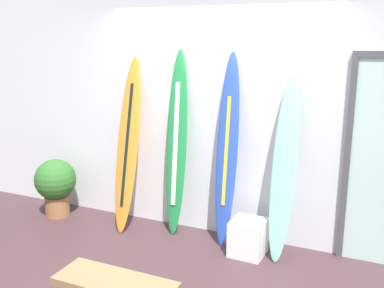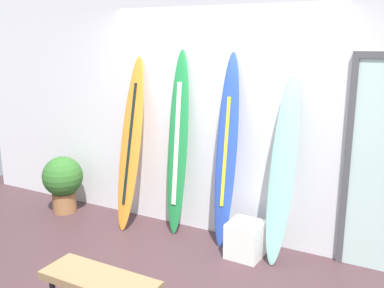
{
  "view_description": "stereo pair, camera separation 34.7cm",
  "coord_description": "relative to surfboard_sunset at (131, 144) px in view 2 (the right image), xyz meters",
  "views": [
    {
      "loc": [
        1.66,
        -3.17,
        2.17
      ],
      "look_at": [
        -0.18,
        0.95,
        1.08
      ],
      "focal_mm": 40.9,
      "sensor_mm": 36.0,
      "label": 1
    },
    {
      "loc": [
        1.97,
        -3.02,
        2.17
      ],
      "look_at": [
        -0.18,
        0.95,
        1.08
      ],
      "focal_mm": 40.9,
      "sensor_mm": 36.0,
      "label": 2
    }
  ],
  "objects": [
    {
      "name": "surfboard_sunset",
      "position": [
        0.0,
        0.0,
        0.0
      ],
      "size": [
        0.29,
        0.49,
        1.98
      ],
      "color": "orange",
      "rests_on": "ground"
    },
    {
      "name": "wall_back",
      "position": [
        0.97,
        0.37,
        0.41
      ],
      "size": [
        7.2,
        0.2,
        2.8
      ],
      "primitive_type": "cube",
      "color": "silver",
      "rests_on": "ground"
    },
    {
      "name": "bench",
      "position": [
        0.95,
        -1.72,
        -0.6
      ],
      "size": [
        0.92,
        0.34,
        0.46
      ],
      "color": "olive",
      "rests_on": "ground"
    },
    {
      "name": "surfboard_emerald",
      "position": [
        0.56,
        0.11,
        0.02
      ],
      "size": [
        0.25,
        0.29,
        2.06
      ],
      "color": "#1E7F3D",
      "rests_on": "ground"
    },
    {
      "name": "display_block_left",
      "position": [
        1.47,
        -0.1,
        -0.81
      ],
      "size": [
        0.35,
        0.35,
        0.37
      ],
      "color": "silver",
      "rests_on": "ground"
    },
    {
      "name": "ground",
      "position": [
        0.97,
        -0.93,
        -1.01
      ],
      "size": [
        8.0,
        8.0,
        0.04
      ],
      "primitive_type": "cube",
      "color": "#402B2E"
    },
    {
      "name": "surfboard_seafoam",
      "position": [
        1.78,
        0.03,
        -0.07
      ],
      "size": [
        0.26,
        0.46,
        1.88
      ],
      "color": "#82C2B3",
      "rests_on": "ground"
    },
    {
      "name": "potted_plant",
      "position": [
        -1.01,
        -0.09,
        -0.57
      ],
      "size": [
        0.51,
        0.51,
        0.73
      ],
      "color": "#8D5D38",
      "rests_on": "ground"
    },
    {
      "name": "surfboard_cobalt",
      "position": [
        1.17,
        0.08,
        0.03
      ],
      "size": [
        0.23,
        0.31,
        2.04
      ],
      "color": "#2849AE",
      "rests_on": "ground"
    }
  ]
}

